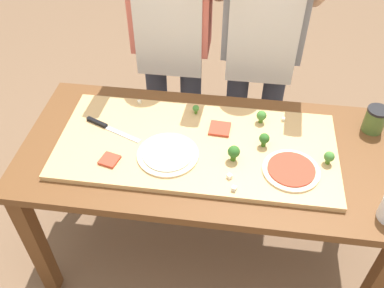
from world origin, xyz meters
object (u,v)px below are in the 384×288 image
pizza_slice_far_right (109,160)px  cheese_crumble_d (283,119)px  broccoli_floret_front_right (261,116)px  sauce_jar (375,120)px  pizza_slice_center (220,129)px  broccoli_floret_front_left (264,139)px  broccoli_floret_back_left (234,152)px  broccoli_floret_back_mid (329,157)px  chefs_knife (106,126)px  cheese_crumble_c (230,176)px  broccoli_floret_center_left (196,109)px  pizza_whole_tomato_red (291,170)px  pizza_whole_cheese_artichoke (168,154)px  cheese_crumble_a (139,102)px  cheese_crumble_b (234,189)px  prep_table (209,166)px  cook_right (262,37)px  cook_left (171,31)px

pizza_slice_far_right → cheese_crumble_d: bearing=26.4°
broccoli_floret_front_right → sauce_jar: (0.50, 0.04, -0.00)m
pizza_slice_center → broccoli_floret_front_left: 0.21m
broccoli_floret_back_left → sauce_jar: (0.61, 0.30, -0.01)m
pizza_slice_center → broccoli_floret_front_right: broccoli_floret_front_right is taller
broccoli_floret_back_mid → chefs_knife: bearing=174.6°
broccoli_floret_front_right → broccoli_floret_back_mid: (0.28, -0.22, -0.00)m
pizza_slice_far_right → cheese_crumble_c: cheese_crumble_c is taller
broccoli_floret_center_left → broccoli_floret_back_mid: 0.63m
pizza_whole_tomato_red → broccoli_floret_center_left: broccoli_floret_center_left is taller
broccoli_floret_front_right → pizza_slice_far_right: bearing=-151.6°
broccoli_floret_back_left → broccoli_floret_back_mid: broccoli_floret_back_left is taller
pizza_slice_far_right → sauce_jar: sauce_jar is taller
pizza_whole_cheese_artichoke → cheese_crumble_a: size_ratio=16.61×
broccoli_floret_front_left → cheese_crumble_c: 0.24m
chefs_knife → broccoli_floret_front_right: (0.69, 0.13, 0.03)m
broccoli_floret_back_left → cheese_crumble_b: broccoli_floret_back_left is taller
pizza_whole_cheese_artichoke → pizza_slice_far_right: 0.24m
prep_table → chefs_knife: bearing=173.9°
broccoli_floret_front_right → cook_right: 0.47m
pizza_whole_tomato_red → broccoli_floret_center_left: (-0.43, 0.31, 0.02)m
pizza_whole_tomato_red → pizza_slice_center: pizza_whole_tomato_red is taller
cheese_crumble_d → cook_left: 0.75m
broccoli_floret_center_left → broccoli_floret_front_right: broccoli_floret_front_right is taller
pizza_slice_center → cheese_crumble_d: 0.30m
pizza_whole_cheese_artichoke → sauce_jar: bearing=19.4°
broccoli_floret_back_left → broccoli_floret_front_right: size_ratio=1.19×
pizza_whole_tomato_red → broccoli_floret_center_left: bearing=144.0°
broccoli_floret_back_left → broccoli_floret_front_left: bearing=39.5°
prep_table → cheese_crumble_c: cheese_crumble_c is taller
prep_table → cheese_crumble_c: bearing=-60.9°
chefs_knife → cheese_crumble_c: size_ratio=15.51×
broccoli_floret_front_right → cheese_crumble_c: 0.38m
pizza_whole_tomato_red → pizza_slice_center: 0.37m
broccoli_floret_front_left → broccoli_floret_back_mid: broccoli_floret_front_left is taller
cheese_crumble_c → prep_table: bearing=119.1°
broccoli_floret_back_left → broccoli_floret_front_right: broccoli_floret_back_left is taller
cook_right → cook_left: bearing=180.0°
prep_table → cook_right: 0.73m
pizza_whole_cheese_artichoke → broccoli_floret_back_left: 0.28m
cheese_crumble_d → sauce_jar: (0.40, 0.02, 0.03)m
cheese_crumble_a → cheese_crumble_b: bearing=-44.7°
pizza_whole_cheese_artichoke → cheese_crumble_c: 0.28m
pizza_slice_center → broccoli_floret_back_mid: 0.48m
broccoli_floret_back_left → broccoli_floret_front_right: 0.28m
broccoli_floret_front_left → cheese_crumble_c: broccoli_floret_front_left is taller
pizza_whole_tomato_red → sauce_jar: bearing=41.5°
chefs_knife → broccoli_floret_front_right: size_ratio=4.50×
broccoli_floret_center_left → broccoli_floret_back_left: broccoli_floret_back_left is taller
chefs_knife → cheese_crumble_d: same height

